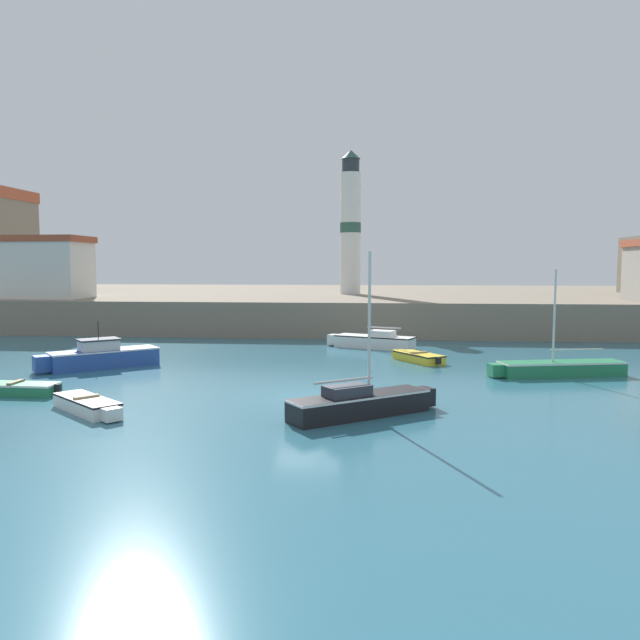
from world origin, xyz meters
TOP-DOWN VIEW (x-y plane):
  - ground_plane at (0.00, 0.00)m, footprint 200.00×200.00m
  - quay_seawall at (0.00, 39.17)m, footprint 120.00×40.00m
  - motorboat_blue_0 at (-11.19, 5.90)m, footprint 5.28×4.77m
  - dinghy_yellow_1 at (4.80, 9.54)m, footprint 2.78×3.50m
  - sailboat_green_2 at (11.08, 5.79)m, footprint 6.48×2.62m
  - sailboat_black_3 at (2.18, -2.93)m, footprint 5.15×4.17m
  - dinghy_green_4 at (-11.73, -0.70)m, footprint 4.01×1.17m
  - dinghy_white_5 at (-7.36, -3.33)m, footprint 3.47×3.12m
  - sailboat_white_6 at (2.34, 14.88)m, footprint 5.63×3.25m
  - lighthouse at (0.00, 32.94)m, footprint 1.89×1.89m
  - harbor_shed_mid_row at (-24.00, 23.14)m, footprint 7.42×4.44m

SIDE VIEW (x-z plane):
  - ground_plane at x=0.00m, z-range 0.00..0.00m
  - dinghy_green_4 at x=-11.73m, z-range -0.01..0.53m
  - dinghy_yellow_1 at x=4.80m, z-range -0.01..0.53m
  - dinghy_white_5 at x=-7.36m, z-range -0.01..0.57m
  - sailboat_green_2 at x=11.08m, z-range -2.10..2.86m
  - sailboat_white_6 at x=2.34m, z-range -2.33..3.27m
  - sailboat_black_3 at x=2.18m, z-range -2.33..3.27m
  - motorboat_blue_0 at x=-11.19m, z-range -0.62..1.76m
  - quay_seawall at x=0.00m, z-range 0.00..2.54m
  - harbor_shed_mid_row at x=-24.00m, z-range 2.57..7.46m
  - lighthouse at x=0.00m, z-range 2.35..15.25m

